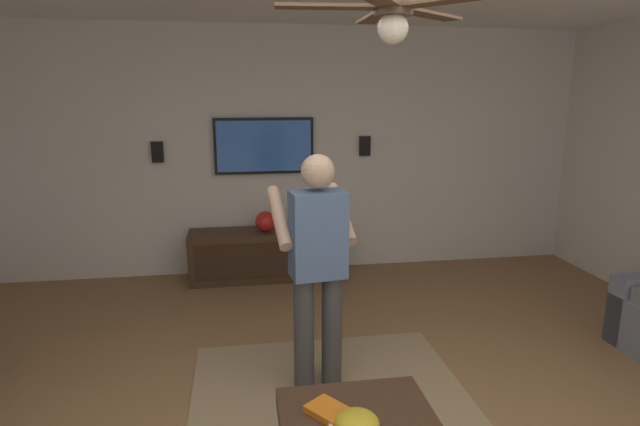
{
  "coord_description": "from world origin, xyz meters",
  "views": [
    {
      "loc": [
        -2.31,
        0.62,
        2.01
      ],
      "look_at": [
        1.19,
        0.07,
        1.19
      ],
      "focal_mm": 28.99,
      "sensor_mm": 36.0,
      "label": 1
    }
  ],
  "objects_px": {
    "wall_speaker_left": "(365,146)",
    "ceiling_fan": "(393,13)",
    "wall_speaker_right": "(157,152)",
    "vase_round": "(265,221)",
    "media_console": "(268,254)",
    "bowl": "(357,423)",
    "tv": "(264,146)",
    "book": "(329,411)",
    "person_standing": "(317,259)"
  },
  "relations": [
    {
      "from": "book",
      "to": "ceiling_fan",
      "type": "xyz_separation_m",
      "value": [
        0.37,
        -0.39,
        2.0
      ]
    },
    {
      "from": "vase_round",
      "to": "wall_speaker_right",
      "type": "height_order",
      "value": "wall_speaker_right"
    },
    {
      "from": "person_standing",
      "to": "wall_speaker_right",
      "type": "bearing_deg",
      "value": 21.01
    },
    {
      "from": "bowl",
      "to": "wall_speaker_right",
      "type": "xyz_separation_m",
      "value": [
        3.59,
        1.38,
        0.95
      ]
    },
    {
      "from": "person_standing",
      "to": "media_console",
      "type": "bearing_deg",
      "value": -2.07
    },
    {
      "from": "tv",
      "to": "vase_round",
      "type": "distance_m",
      "value": 0.84
    },
    {
      "from": "media_console",
      "to": "bowl",
      "type": "relative_size",
      "value": 7.71
    },
    {
      "from": "ceiling_fan",
      "to": "wall_speaker_right",
      "type": "bearing_deg",
      "value": 28.47
    },
    {
      "from": "person_standing",
      "to": "book",
      "type": "bearing_deg",
      "value": 167.47
    },
    {
      "from": "person_standing",
      "to": "wall_speaker_left",
      "type": "xyz_separation_m",
      "value": [
        2.5,
        -0.93,
        0.5
      ]
    },
    {
      "from": "ceiling_fan",
      "to": "tv",
      "type": "bearing_deg",
      "value": 9.61
    },
    {
      "from": "wall_speaker_left",
      "to": "ceiling_fan",
      "type": "xyz_separation_m",
      "value": [
        -3.06,
        0.63,
        0.98
      ]
    },
    {
      "from": "tv",
      "to": "ceiling_fan",
      "type": "bearing_deg",
      "value": 9.61
    },
    {
      "from": "book",
      "to": "wall_speaker_right",
      "type": "height_order",
      "value": "wall_speaker_right"
    },
    {
      "from": "bowl",
      "to": "book",
      "type": "bearing_deg",
      "value": 33.98
    },
    {
      "from": "media_console",
      "to": "ceiling_fan",
      "type": "height_order",
      "value": "ceiling_fan"
    },
    {
      "from": "bowl",
      "to": "book",
      "type": "xyz_separation_m",
      "value": [
        0.16,
        0.11,
        -0.03
      ]
    },
    {
      "from": "bowl",
      "to": "book",
      "type": "relative_size",
      "value": 1.0
    },
    {
      "from": "tv",
      "to": "wall_speaker_right",
      "type": "height_order",
      "value": "tv"
    },
    {
      "from": "bowl",
      "to": "ceiling_fan",
      "type": "height_order",
      "value": "ceiling_fan"
    },
    {
      "from": "person_standing",
      "to": "ceiling_fan",
      "type": "distance_m",
      "value": 1.61
    },
    {
      "from": "book",
      "to": "wall_speaker_right",
      "type": "xyz_separation_m",
      "value": [
        3.42,
        1.27,
        0.98
      ]
    },
    {
      "from": "media_console",
      "to": "wall_speaker_right",
      "type": "bearing_deg",
      "value": -102.53
    },
    {
      "from": "tv",
      "to": "wall_speaker_right",
      "type": "relative_size",
      "value": 4.96
    },
    {
      "from": "book",
      "to": "tv",
      "type": "bearing_deg",
      "value": -35.41
    },
    {
      "from": "person_standing",
      "to": "vase_round",
      "type": "relative_size",
      "value": 7.45
    },
    {
      "from": "media_console",
      "to": "vase_round",
      "type": "xyz_separation_m",
      "value": [
        -0.03,
        0.02,
        0.39
      ]
    },
    {
      "from": "person_standing",
      "to": "bowl",
      "type": "relative_size",
      "value": 7.44
    },
    {
      "from": "wall_speaker_right",
      "to": "bowl",
      "type": "bearing_deg",
      "value": -158.93
    },
    {
      "from": "tv",
      "to": "vase_round",
      "type": "xyz_separation_m",
      "value": [
        -0.27,
        0.02,
        -0.79
      ]
    },
    {
      "from": "book",
      "to": "vase_round",
      "type": "bearing_deg",
      "value": -34.86
    },
    {
      "from": "wall_speaker_left",
      "to": "ceiling_fan",
      "type": "distance_m",
      "value": 3.27
    },
    {
      "from": "media_console",
      "to": "book",
      "type": "distance_m",
      "value": 3.18
    },
    {
      "from": "wall_speaker_left",
      "to": "wall_speaker_right",
      "type": "bearing_deg",
      "value": 90.0
    },
    {
      "from": "wall_speaker_right",
      "to": "vase_round",
      "type": "bearing_deg",
      "value": -104.28
    },
    {
      "from": "ceiling_fan",
      "to": "person_standing",
      "type": "bearing_deg",
      "value": 28.48
    },
    {
      "from": "person_standing",
      "to": "book",
      "type": "xyz_separation_m",
      "value": [
        -0.93,
        0.08,
        -0.51
      ]
    },
    {
      "from": "bowl",
      "to": "wall_speaker_left",
      "type": "relative_size",
      "value": 1.0
    },
    {
      "from": "ceiling_fan",
      "to": "media_console",
      "type": "bearing_deg",
      "value": 10.42
    },
    {
      "from": "media_console",
      "to": "wall_speaker_left",
      "type": "bearing_deg",
      "value": 102.5
    },
    {
      "from": "book",
      "to": "ceiling_fan",
      "type": "height_order",
      "value": "ceiling_fan"
    },
    {
      "from": "ceiling_fan",
      "to": "vase_round",
      "type": "bearing_deg",
      "value": 10.94
    },
    {
      "from": "tv",
      "to": "bowl",
      "type": "distance_m",
      "value": 3.72
    },
    {
      "from": "media_console",
      "to": "tv",
      "type": "distance_m",
      "value": 1.2
    },
    {
      "from": "media_console",
      "to": "book",
      "type": "relative_size",
      "value": 7.73
    },
    {
      "from": "bowl",
      "to": "vase_round",
      "type": "bearing_deg",
      "value": 4.5
    },
    {
      "from": "wall_speaker_left",
      "to": "ceiling_fan",
      "type": "bearing_deg",
      "value": 168.36
    },
    {
      "from": "media_console",
      "to": "vase_round",
      "type": "height_order",
      "value": "vase_round"
    },
    {
      "from": "media_console",
      "to": "ceiling_fan",
      "type": "relative_size",
      "value": 1.49
    },
    {
      "from": "person_standing",
      "to": "wall_speaker_right",
      "type": "xyz_separation_m",
      "value": [
        2.5,
        1.35,
        0.47
      ]
    }
  ]
}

